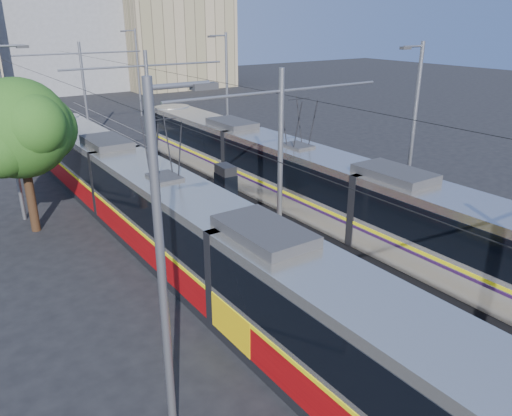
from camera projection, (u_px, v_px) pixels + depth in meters
ground at (453, 363)px, 13.76m from camera, size 160.00×160.00×0.00m
platform at (178, 192)px, 26.76m from camera, size 4.00×50.00×0.30m
tactile_strip_left at (152, 195)px, 25.94m from camera, size 0.70×50.00×0.01m
tactile_strip_right at (201, 185)px, 27.48m from camera, size 0.70×50.00×0.01m
rails at (178, 195)px, 26.81m from camera, size 8.71×70.00×0.03m
tram_left at (167, 218)px, 19.23m from camera, size 2.43×32.00×5.50m
tram_right at (297, 176)px, 23.75m from camera, size 2.43×28.84×5.50m
catenary at (200, 119)px, 23.01m from camera, size 9.20×70.00×7.00m
street_lamps at (142, 106)px, 28.40m from camera, size 15.18×38.22×8.00m
shelter at (226, 189)px, 22.89m from camera, size 0.74×1.12×2.39m
tree at (25, 129)px, 21.01m from camera, size 4.62×4.27×6.71m
building_centre at (52, 31)px, 63.51m from camera, size 18.36×14.28×14.51m
building_right at (173, 39)px, 66.69m from camera, size 14.28×10.20×12.52m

